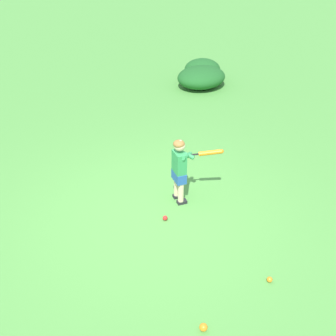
# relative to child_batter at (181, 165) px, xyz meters

# --- Properties ---
(ground_plane) EXTENTS (40.00, 40.00, 0.00)m
(ground_plane) POSITION_rel_child_batter_xyz_m (-0.53, -0.11, -0.65)
(ground_plane) COLOR #519942
(child_batter) EXTENTS (0.69, 0.50, 1.08)m
(child_batter) POSITION_rel_child_batter_xyz_m (0.00, 0.00, 0.00)
(child_batter) COLOR #232328
(child_batter) RESTS_ON ground
(play_ball_by_bucket) EXTENTS (0.07, 0.07, 0.07)m
(play_ball_by_bucket) POSITION_rel_child_batter_xyz_m (-0.07, -2.00, -0.61)
(play_ball_by_bucket) COLOR orange
(play_ball_by_bucket) RESTS_ON ground
(play_ball_far_right) EXTENTS (0.09, 0.09, 0.09)m
(play_ball_far_right) POSITION_rel_child_batter_xyz_m (-1.19, -2.10, -0.60)
(play_ball_far_right) COLOR orange
(play_ball_far_right) RESTS_ON ground
(play_ball_near_batter) EXTENTS (0.07, 0.07, 0.07)m
(play_ball_near_batter) POSITION_rel_child_batter_xyz_m (-0.48, -0.27, -0.61)
(play_ball_near_batter) COLOR red
(play_ball_near_batter) RESTS_ON ground
(shrub_left_background) EXTENTS (0.96, 0.93, 0.54)m
(shrub_left_background) POSITION_rel_child_batter_xyz_m (3.61, 4.07, -0.38)
(shrub_left_background) COLOR #1E5B23
(shrub_left_background) RESTS_ON ground
(shrub_right_background) EXTENTS (1.28, 1.08, 0.52)m
(shrub_right_background) POSITION_rel_child_batter_xyz_m (3.26, 3.66, -0.39)
(shrub_right_background) COLOR #1E5B23
(shrub_right_background) RESTS_ON ground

